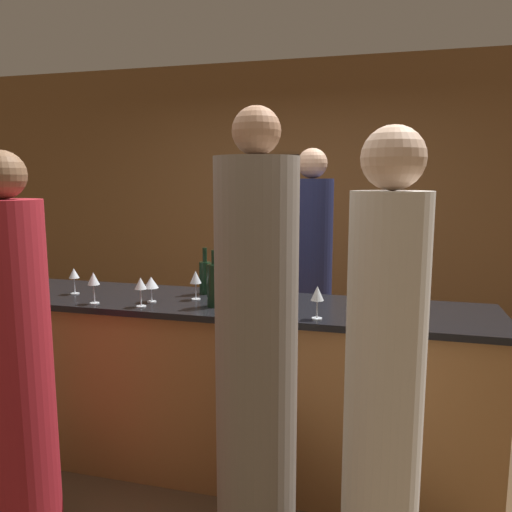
# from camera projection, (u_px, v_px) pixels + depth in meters

# --- Properties ---
(ground_plane) EXTENTS (14.00, 14.00, 0.00)m
(ground_plane) POSITION_uv_depth(u_px,v_px,m) (229.00, 466.00, 2.95)
(ground_plane) COLOR #4C3823
(back_wall) EXTENTS (8.00, 0.08, 2.80)m
(back_wall) POSITION_uv_depth(u_px,v_px,m) (297.00, 209.00, 4.87)
(back_wall) COLOR brown
(back_wall) RESTS_ON ground_plane
(bar_counter) EXTENTS (2.92, 0.64, 1.00)m
(bar_counter) POSITION_uv_depth(u_px,v_px,m) (228.00, 386.00, 2.88)
(bar_counter) COLOR #996638
(bar_counter) RESTS_ON ground_plane
(bartender) EXTENTS (0.30, 0.30, 1.89)m
(bartender) POSITION_uv_depth(u_px,v_px,m) (310.00, 292.00, 3.52)
(bartender) COLOR #1E234C
(bartender) RESTS_ON ground_plane
(guest_0) EXTENTS (0.33, 0.33, 1.81)m
(guest_0) POSITION_uv_depth(u_px,v_px,m) (16.00, 364.00, 2.27)
(guest_0) COLOR maroon
(guest_0) RESTS_ON ground_plane
(guest_1) EXTENTS (0.30, 0.30, 1.87)m
(guest_1) POSITION_uv_depth(u_px,v_px,m) (384.00, 391.00, 1.88)
(guest_1) COLOR silver
(guest_1) RESTS_ON ground_plane
(guest_2) EXTENTS (0.34, 0.34, 1.96)m
(guest_2) POSITION_uv_depth(u_px,v_px,m) (256.00, 364.00, 2.08)
(guest_2) COLOR gray
(guest_2) RESTS_ON ground_plane
(wine_bottle_0) EXTENTS (0.07, 0.07, 0.28)m
(wine_bottle_0) POSITION_uv_depth(u_px,v_px,m) (205.00, 277.00, 2.98)
(wine_bottle_0) COLOR black
(wine_bottle_0) RESTS_ON bar_counter
(wine_bottle_1) EXTENTS (0.08, 0.08, 0.31)m
(wine_bottle_1) POSITION_uv_depth(u_px,v_px,m) (214.00, 284.00, 2.68)
(wine_bottle_1) COLOR black
(wine_bottle_1) RESTS_ON bar_counter
(wine_glass_0) EXTENTS (0.06, 0.06, 0.17)m
(wine_glass_0) POSITION_uv_depth(u_px,v_px,m) (317.00, 294.00, 2.43)
(wine_glass_0) COLOR silver
(wine_glass_0) RESTS_ON bar_counter
(wine_glass_1) EXTENTS (0.07, 0.07, 0.18)m
(wine_glass_1) POSITION_uv_depth(u_px,v_px,m) (93.00, 280.00, 2.74)
(wine_glass_1) COLOR silver
(wine_glass_1) RESTS_ON bar_counter
(wine_glass_2) EXTENTS (0.06, 0.06, 0.16)m
(wine_glass_2) POSITION_uv_depth(u_px,v_px,m) (141.00, 285.00, 2.67)
(wine_glass_2) COLOR silver
(wine_glass_2) RESTS_ON bar_counter
(wine_glass_3) EXTENTS (0.06, 0.06, 0.16)m
(wine_glass_3) POSITION_uv_depth(u_px,v_px,m) (74.00, 274.00, 2.97)
(wine_glass_3) COLOR silver
(wine_glass_3) RESTS_ON bar_counter
(wine_glass_4) EXTENTS (0.08, 0.08, 0.17)m
(wine_glass_4) POSITION_uv_depth(u_px,v_px,m) (276.00, 282.00, 2.71)
(wine_glass_4) COLOR silver
(wine_glass_4) RESTS_ON bar_counter
(wine_glass_5) EXTENTS (0.07, 0.07, 0.17)m
(wine_glass_5) POSITION_uv_depth(u_px,v_px,m) (196.00, 278.00, 2.83)
(wine_glass_5) COLOR silver
(wine_glass_5) RESTS_ON bar_counter
(wine_glass_6) EXTENTS (0.08, 0.08, 0.14)m
(wine_glass_6) POSITION_uv_depth(u_px,v_px,m) (151.00, 283.00, 2.77)
(wine_glass_6) COLOR silver
(wine_glass_6) RESTS_ON bar_counter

